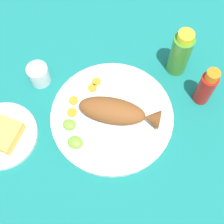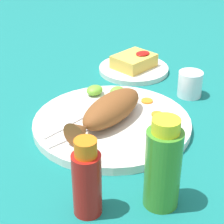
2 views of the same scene
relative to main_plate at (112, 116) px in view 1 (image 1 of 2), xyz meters
The scene contains 15 objects.
ground_plane 0.01m from the main_plate, ahead, with size 4.00×4.00×0.00m, color #146B66.
main_plate is the anchor object (origin of this frame).
fried_fish 0.04m from the main_plate, 169.86° to the right, with size 0.23×0.11×0.06m.
fork_near 0.09m from the main_plate, behind, with size 0.19×0.03×0.00m.
fork_far 0.09m from the main_plate, 144.12° to the left, with size 0.19×0.02×0.00m.
carrot_slice_near 0.12m from the main_plate, 44.47° to the right, with size 0.03×0.03×0.00m, color orange.
carrot_slice_mid 0.10m from the main_plate, 34.16° to the right, with size 0.03×0.03×0.00m, color orange.
carrot_slice_far 0.11m from the main_plate, 18.64° to the left, with size 0.03×0.03×0.00m, color orange.
carrot_slice_extra 0.12m from the main_plate, ahead, with size 0.03×0.03×0.00m, color orange.
lime_wedge_main 0.12m from the main_plate, 38.13° to the left, with size 0.04×0.03×0.02m, color #6BB233.
lime_wedge_side 0.13m from the main_plate, 63.31° to the left, with size 0.04×0.04×0.02m, color #6BB233.
hot_sauce_bottle_red 0.27m from the main_plate, 144.28° to the right, with size 0.05×0.05×0.14m.
hot_sauce_bottle_green 0.27m from the main_plate, 117.35° to the right, with size 0.06×0.06×0.16m.
salt_cup 0.25m from the main_plate, ahead, with size 0.06×0.06×0.06m.
side_plate_fries 0.31m from the main_plate, 32.67° to the left, with size 0.20×0.20×0.01m, color silver.
Camera 1 is at (-0.14, 0.34, 0.82)m, focal length 50.00 mm.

